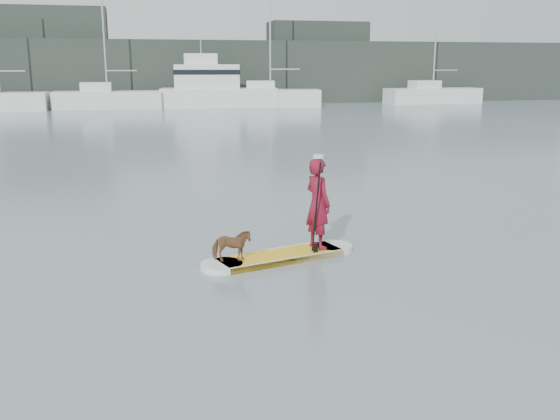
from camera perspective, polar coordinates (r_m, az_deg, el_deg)
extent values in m
plane|color=slate|center=(10.88, -7.47, -7.09)|extent=(140.00, 140.00, 0.00)
cube|color=yellow|center=(12.30, 0.00, -4.27)|extent=(2.62, 1.45, 0.12)
cylinder|color=silver|center=(11.78, -5.36, -5.13)|extent=(0.80, 0.80, 0.12)
cylinder|color=silver|center=(12.93, 4.87, -3.45)|extent=(0.80, 0.80, 0.12)
cube|color=silver|center=(12.61, -0.81, -3.83)|extent=(2.42, 0.74, 0.12)
cube|color=silver|center=(11.99, 0.86, -4.73)|extent=(2.42, 0.74, 0.12)
imported|color=maroon|center=(12.48, 3.48, 0.59)|extent=(0.65, 0.78, 1.83)
cylinder|color=silver|center=(12.30, 3.54, 4.91)|extent=(0.22, 0.22, 0.07)
imported|color=brown|center=(11.75, -4.47, -3.28)|extent=(0.77, 0.43, 0.62)
cylinder|color=black|center=(12.16, 3.33, 0.09)|extent=(0.11, 0.30, 1.89)
cube|color=black|center=(12.39, 3.28, -3.97)|extent=(0.10, 0.05, 0.32)
cylinder|color=#B7B7BC|center=(56.84, -23.58, 11.57)|extent=(2.58, 0.18, 0.11)
cube|color=silver|center=(56.64, -15.47, 9.67)|extent=(9.07, 2.91, 1.51)
cube|color=silver|center=(56.64, -16.47, 10.76)|extent=(2.56, 1.99, 0.75)
cylinder|color=#B7B7BC|center=(56.67, -15.89, 16.30)|extent=(0.15, 0.15, 11.62)
cylinder|color=#B7B7BC|center=(56.51, -14.29, 12.25)|extent=(2.58, 0.14, 0.11)
cube|color=silver|center=(56.97, -0.89, 10.18)|extent=(9.24, 4.37, 1.55)
cube|color=silver|center=(56.89, -1.80, 11.34)|extent=(2.80, 2.42, 0.78)
cylinder|color=#B7B7BC|center=(57.00, -0.91, 16.65)|extent=(0.16, 0.16, 11.32)
cylinder|color=#B7B7BC|center=(56.96, 0.48, 12.75)|extent=(2.64, 0.57, 0.11)
cube|color=silver|center=(63.69, 13.78, 10.10)|extent=(9.49, 3.20, 1.49)
cube|color=silver|center=(63.19, 13.08, 11.13)|extent=(2.71, 2.06, 0.75)
cylinder|color=#B7B7BC|center=(63.74, 14.13, 16.31)|extent=(0.15, 0.15, 12.35)
cylinder|color=#B7B7BC|center=(64.26, 14.92, 12.25)|extent=(2.56, 0.23, 0.11)
cube|color=silver|center=(56.89, -5.55, 10.18)|extent=(10.67, 4.68, 1.69)
cube|color=silver|center=(56.86, -6.65, 12.04)|extent=(5.99, 3.36, 2.06)
cube|color=silver|center=(56.87, -7.23, 13.54)|extent=(3.11, 2.16, 0.94)
cube|color=black|center=(56.85, -6.66, 12.42)|extent=(6.10, 3.44, 0.42)
cylinder|color=#B7B7BC|center=(56.89, -7.26, 14.77)|extent=(0.09, 0.09, 1.50)
cube|color=black|center=(63.18, -12.55, 12.19)|extent=(90.00, 6.00, 6.00)
cube|color=black|center=(64.81, -21.73, 12.93)|extent=(14.00, 4.00, 9.00)
cube|color=black|center=(66.90, 3.42, 13.36)|extent=(10.00, 4.00, 8.00)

